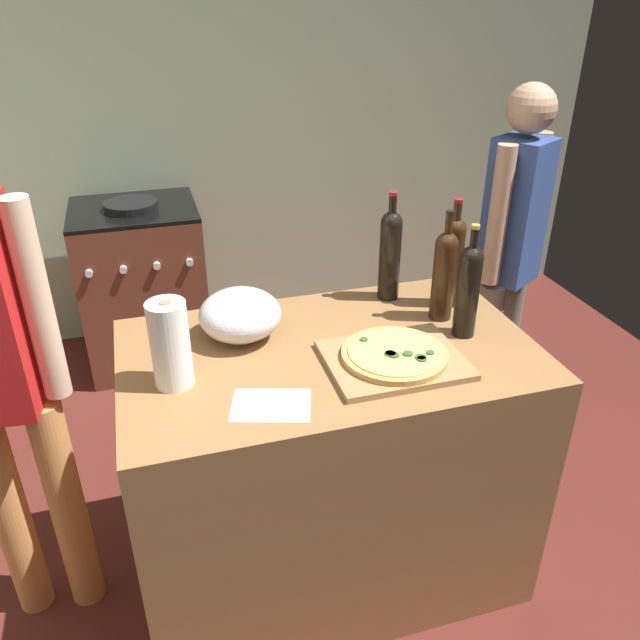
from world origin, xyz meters
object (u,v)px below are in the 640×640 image
Objects in this scene: wine_bottle_green at (444,272)px; wine_bottle_clear at (468,287)px; wine_bottle_dark at (452,258)px; pizza at (394,354)px; person_in_red at (509,254)px; mixing_bowl at (240,315)px; paper_towel_roll at (170,344)px; stove at (144,286)px; wine_bottle_amber at (390,252)px.

wine_bottle_green is 1.01× the size of wine_bottle_clear.
wine_bottle_dark is at bearing 49.13° from wine_bottle_green.
pizza is 0.20× the size of person_in_red.
mixing_bowl is 0.31m from paper_towel_roll.
wine_bottle_clear is (0.91, 0.02, 0.04)m from paper_towel_roll.
stove is (-1.03, 1.49, -0.64)m from wine_bottle_dark.
mixing_bowl is 0.67× the size of wine_bottle_amber.
wine_bottle_amber is 1.03× the size of wine_bottle_green.
mixing_bowl is at bearing -161.40° from person_in_red.
wine_bottle_amber is at bearing -58.57° from stove.
wine_bottle_amber is 0.34m from wine_bottle_clear.
wine_bottle_clear is at bearing -67.21° from wine_bottle_amber.
wine_bottle_dark is at bearing 43.02° from pizza.
wine_bottle_green reaches higher than mixing_bowl.
wine_bottle_dark reaches higher than paper_towel_roll.
pizza is at bearing -139.52° from person_in_red.
mixing_bowl is 0.74m from wine_bottle_dark.
wine_bottle_clear is at bearing -131.92° from person_in_red.
wine_bottle_dark is (0.73, 0.03, 0.09)m from mixing_bowl.
mixing_bowl is 0.28× the size of stove.
pizza is 0.37m from wine_bottle_green.
wine_bottle_green is (0.26, 0.22, 0.13)m from pizza.
mixing_bowl is 1.28m from person_in_red.
mixing_bowl reaches higher than pizza.
wine_bottle_green is at bearing -4.85° from mixing_bowl.
person_in_red is at bearing 18.60° from mixing_bowl.
pizza is at bearing -136.98° from wine_bottle_dark.
wine_bottle_amber is at bearing 149.59° from wine_bottle_dark.
wine_bottle_green is at bearing -58.67° from stove.
mixing_bowl is 0.57m from wine_bottle_amber.
paper_towel_roll is at bearing -166.58° from wine_bottle_dark.
wine_bottle_dark is 0.21m from wine_bottle_clear.
wine_bottle_green is 0.74m from person_in_red.
wine_bottle_clear is at bearing 19.67° from pizza.
paper_towel_roll is at bearing -156.59° from wine_bottle_amber.
paper_towel_roll reaches higher than stove.
paper_towel_roll is at bearing -156.98° from person_in_red.
wine_bottle_amber reaches higher than stove.
paper_towel_roll is at bearing -170.61° from wine_bottle_green.
wine_bottle_green is 1.94m from stove.
wine_bottle_clear reaches higher than stove.
wine_bottle_dark reaches higher than pizza.
person_in_red is at bearing 22.56° from wine_bottle_amber.
wine_bottle_dark is at bearing 2.02° from mixing_bowl.
mixing_bowl is 1.00× the size of paper_towel_roll.
wine_bottle_green reaches higher than paper_towel_roll.
person_in_red is at bearing 48.08° from wine_bottle_clear.
wine_bottle_dark reaches higher than wine_bottle_clear.
wine_bottle_green is at bearing 9.39° from paper_towel_roll.
wine_bottle_green is (0.89, 0.15, 0.04)m from paper_towel_roll.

